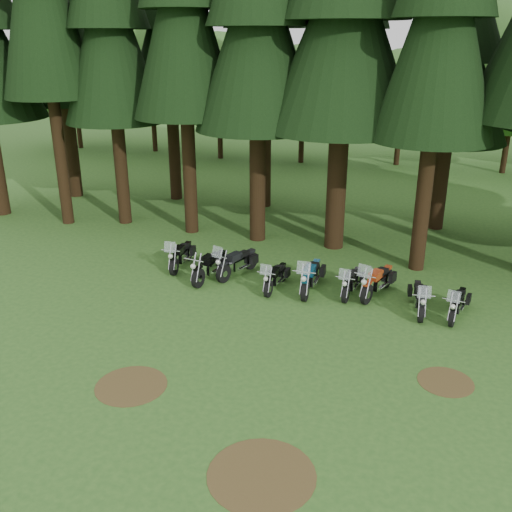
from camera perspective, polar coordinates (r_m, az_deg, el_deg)
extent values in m
plane|color=#2F5B21|center=(15.44, 1.29, -10.71)|extent=(120.00, 120.00, 0.00)
cylinder|color=black|center=(27.20, -19.04, 9.99)|extent=(0.52, 0.52, 6.77)
cylinder|color=black|center=(26.64, -13.38, 8.98)|extent=(0.58, 0.58, 5.53)
cone|color=black|center=(26.09, -14.42, 20.41)|extent=(4.32, 4.32, 6.91)
cylinder|color=black|center=(24.75, -6.69, 9.05)|extent=(0.58, 0.58, 5.99)
cone|color=black|center=(24.21, -7.31, 22.44)|extent=(4.32, 4.32, 7.49)
cylinder|color=black|center=(23.65, 0.15, 8.09)|extent=(0.66, 0.66, 5.57)
cone|color=black|center=(23.02, 0.17, 21.12)|extent=(4.95, 4.95, 6.96)
cylinder|color=black|center=(22.95, 8.10, 7.64)|extent=(0.77, 0.77, 5.70)
cone|color=black|center=(22.32, 8.87, 21.38)|extent=(5.81, 5.81, 7.12)
cylinder|color=black|center=(21.30, 16.44, 5.93)|extent=(0.55, 0.55, 5.71)
cone|color=black|center=(20.63, 18.11, 20.72)|extent=(4.15, 4.15, 7.14)
cylinder|color=black|center=(32.07, -18.04, 10.84)|extent=(0.67, 0.67, 5.87)
cone|color=black|center=(31.64, -19.27, 20.87)|extent=(5.00, 5.00, 7.33)
cylinder|color=black|center=(30.33, -8.20, 10.78)|extent=(0.60, 0.60, 5.53)
cone|color=black|center=(29.84, -8.77, 20.82)|extent=(4.52, 4.52, 6.91)
cylinder|color=black|center=(28.66, 0.86, 10.41)|extent=(0.65, 0.65, 5.55)
cone|color=black|center=(28.15, 0.92, 21.12)|extent=(4.85, 4.85, 6.94)
cylinder|color=black|center=(26.41, 8.43, 9.21)|extent=(0.58, 0.58, 5.52)
cone|color=black|center=(25.84, 9.10, 20.75)|extent=(4.35, 4.35, 6.90)
cylinder|color=black|center=(26.50, 18.00, 7.53)|extent=(0.66, 0.66, 4.70)
cone|color=black|center=(25.89, 19.17, 17.23)|extent=(4.94, 4.94, 5.87)
cylinder|color=black|center=(46.59, -17.32, 12.31)|extent=(0.36, 0.36, 3.33)
sphere|color=#346127|center=(46.18, -17.95, 17.75)|extent=(7.78, 7.78, 7.78)
sphere|color=#346127|center=(44.74, -17.02, 16.76)|extent=(5.55, 5.55, 5.55)
cylinder|color=black|center=(43.91, -10.16, 12.40)|extent=(0.36, 0.36, 3.29)
sphere|color=#346127|center=(43.48, -10.55, 18.13)|extent=(7.69, 7.69, 7.69)
sphere|color=#346127|center=(42.15, -9.37, 17.06)|extent=(5.49, 5.49, 5.49)
cylinder|color=black|center=(40.77, -3.61, 11.67)|extent=(0.36, 0.36, 2.80)
sphere|color=#346127|center=(40.32, -3.73, 16.90)|extent=(6.53, 6.53, 6.53)
sphere|color=#346127|center=(39.29, -2.52, 15.86)|extent=(4.67, 4.67, 4.67)
cylinder|color=black|center=(39.47, 4.56, 11.14)|extent=(0.36, 0.36, 2.55)
sphere|color=#346127|center=(39.02, 4.71, 16.06)|extent=(5.95, 5.95, 5.95)
sphere|color=#346127|center=(38.21, 5.99, 15.01)|extent=(4.25, 4.25, 4.25)
cylinder|color=black|center=(39.78, 13.98, 10.61)|extent=(0.36, 0.36, 2.47)
sphere|color=#346127|center=(39.34, 14.42, 15.32)|extent=(5.76, 5.76, 5.76)
sphere|color=#346127|center=(38.70, 15.77, 14.24)|extent=(4.12, 4.12, 4.12)
cylinder|color=black|center=(39.34, 23.75, 10.13)|extent=(0.36, 0.36, 3.52)
cylinder|color=#4C3D1E|center=(14.90, -12.37, -12.54)|extent=(1.80, 1.80, 0.01)
cylinder|color=#4C3D1E|center=(15.47, 18.43, -11.84)|extent=(1.40, 1.40, 0.01)
cylinder|color=#4C3D1E|center=(12.14, 0.56, -21.05)|extent=(2.20, 2.20, 0.01)
cylinder|color=black|center=(20.87, -8.20, -1.07)|extent=(0.18, 0.65, 0.64)
cylinder|color=black|center=(22.18, -6.80, 0.38)|extent=(0.18, 0.65, 0.64)
cube|color=silver|center=(21.53, -7.45, -0.06)|extent=(0.32, 0.70, 0.33)
cube|color=black|center=(21.21, -7.70, 0.61)|extent=(0.33, 0.56, 0.23)
cube|color=black|center=(21.62, -7.28, 0.92)|extent=(0.33, 0.56, 0.12)
cube|color=silver|center=(20.30, -8.63, 0.90)|extent=(0.42, 0.15, 0.39)
cylinder|color=black|center=(19.74, -5.79, -2.22)|extent=(0.26, 0.71, 0.69)
cylinder|color=black|center=(21.01, -3.43, -0.65)|extent=(0.26, 0.71, 0.69)
cube|color=silver|center=(20.37, -4.51, -1.11)|extent=(0.41, 0.77, 0.36)
cube|color=black|center=(20.04, -4.89, -0.35)|extent=(0.41, 0.62, 0.25)
cube|color=black|center=(20.44, -4.19, -0.02)|extent=(0.41, 0.62, 0.13)
cylinder|color=black|center=(20.08, -3.26, -1.76)|extent=(0.36, 0.67, 0.67)
cylinder|color=black|center=(21.19, -0.52, -0.45)|extent=(0.36, 0.67, 0.67)
cube|color=silver|center=(20.63, -1.76, -0.81)|extent=(0.51, 0.76, 0.34)
cube|color=black|center=(20.33, -2.19, -0.06)|extent=(0.48, 0.62, 0.24)
cube|color=black|center=(20.68, -1.37, 0.21)|extent=(0.48, 0.62, 0.12)
cube|color=silver|center=(19.53, -3.89, 0.39)|extent=(0.44, 0.27, 0.40)
cylinder|color=black|center=(18.96, 1.24, -3.30)|extent=(0.18, 0.60, 0.59)
cylinder|color=black|center=(20.14, 2.66, -1.79)|extent=(0.18, 0.60, 0.59)
cube|color=silver|center=(19.56, 2.02, -2.26)|extent=(0.30, 0.64, 0.30)
cube|color=black|center=(19.25, 1.82, -1.61)|extent=(0.31, 0.51, 0.21)
cube|color=black|center=(19.62, 2.24, -1.27)|extent=(0.31, 0.51, 0.11)
cube|color=silver|center=(18.41, 0.96, -1.38)|extent=(0.38, 0.14, 0.35)
cylinder|color=black|center=(18.74, 4.93, -3.50)|extent=(0.16, 0.70, 0.70)
cylinder|color=black|center=(20.21, 6.01, -1.63)|extent=(0.16, 0.70, 0.70)
cube|color=silver|center=(19.48, 5.54, -2.21)|extent=(0.31, 0.75, 0.36)
cube|color=navy|center=(19.11, 5.42, -1.44)|extent=(0.33, 0.59, 0.25)
cube|color=black|center=(19.57, 5.73, -1.03)|extent=(0.33, 0.59, 0.13)
cube|color=silver|center=(18.08, 4.79, -1.19)|extent=(0.45, 0.14, 0.42)
cylinder|color=black|center=(18.80, 8.96, -3.79)|extent=(0.20, 0.61, 0.60)
cylinder|color=black|center=(20.04, 10.04, -2.22)|extent=(0.20, 0.61, 0.60)
cube|color=silver|center=(19.42, 9.57, -2.71)|extent=(0.33, 0.66, 0.31)
cube|color=black|center=(19.11, 9.46, -2.05)|extent=(0.33, 0.53, 0.22)
cube|color=black|center=(19.49, 9.78, -1.71)|extent=(0.33, 0.53, 0.11)
cube|color=silver|center=(18.23, 8.87, -1.83)|extent=(0.39, 0.16, 0.36)
cylinder|color=black|center=(18.81, 11.00, -3.77)|extent=(0.35, 0.69, 0.68)
cylinder|color=black|center=(20.16, 12.93, -2.18)|extent=(0.35, 0.69, 0.68)
cube|color=silver|center=(19.48, 12.08, -2.65)|extent=(0.50, 0.78, 0.35)
cube|color=#C84118|center=(19.14, 11.88, -1.87)|extent=(0.47, 0.64, 0.25)
cube|color=black|center=(19.56, 12.44, -1.53)|extent=(0.47, 0.64, 0.12)
cube|color=silver|center=(18.18, 10.78, -1.49)|extent=(0.45, 0.26, 0.41)
cylinder|color=black|center=(18.06, 16.15, -5.48)|extent=(0.20, 0.62, 0.61)
cylinder|color=black|center=(19.35, 15.78, -3.58)|extent=(0.20, 0.62, 0.61)
cube|color=silver|center=(18.71, 15.97, -4.20)|extent=(0.34, 0.68, 0.32)
cube|color=black|center=(18.38, 16.13, -3.54)|extent=(0.34, 0.54, 0.22)
cube|color=black|center=(18.78, 16.01, -3.11)|extent=(0.34, 0.54, 0.11)
cube|color=silver|center=(17.46, 16.50, -3.46)|extent=(0.40, 0.16, 0.37)
cylinder|color=black|center=(18.09, 19.04, -5.82)|extent=(0.24, 0.60, 0.59)
cylinder|color=black|center=(19.34, 19.83, -4.13)|extent=(0.24, 0.60, 0.59)
cube|color=silver|center=(18.72, 19.50, -4.67)|extent=(0.37, 0.66, 0.30)
cube|color=black|center=(18.40, 19.51, -4.02)|extent=(0.36, 0.54, 0.21)
cube|color=black|center=(18.79, 19.72, -3.64)|extent=(0.36, 0.54, 0.11)
cube|color=silver|center=(17.51, 19.19, -3.85)|extent=(0.39, 0.19, 0.35)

